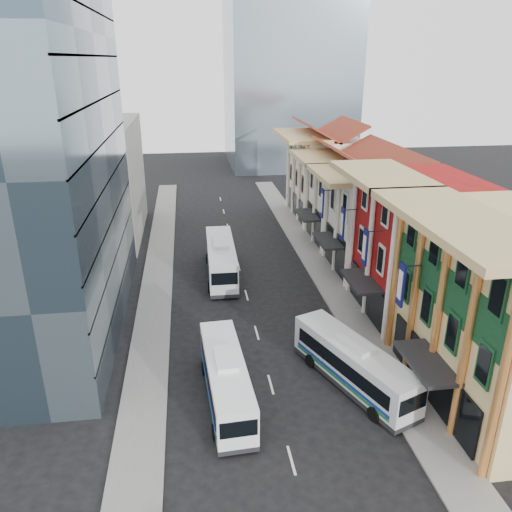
{
  "coord_description": "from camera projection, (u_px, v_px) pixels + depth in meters",
  "views": [
    {
      "loc": [
        -4.9,
        -20.13,
        20.82
      ],
      "look_at": [
        0.49,
        18.95,
        5.16
      ],
      "focal_mm": 35.0,
      "sensor_mm": 36.0,
      "label": 1
    }
  ],
  "objects": [
    {
      "name": "office_tower",
      "position": [
        21.0,
        143.0,
        36.64
      ],
      "size": [
        12.0,
        26.0,
        30.0
      ],
      "primitive_type": "cube",
      "color": "#364856",
      "rests_on": "ground"
    },
    {
      "name": "bus_left_far",
      "position": [
        221.0,
        258.0,
        50.69
      ],
      "size": [
        2.99,
        11.88,
        3.79
      ],
      "primitive_type": null,
      "rotation": [
        0.0,
        0.0,
        -0.02
      ],
      "color": "silver",
      "rests_on": "ground"
    },
    {
      "name": "bus_left_near",
      "position": [
        226.0,
        378.0,
        32.07
      ],
      "size": [
        3.01,
        10.56,
        3.35
      ],
      "primitive_type": null,
      "rotation": [
        0.0,
        0.0,
        0.05
      ],
      "color": "white",
      "rests_on": "ground"
    },
    {
      "name": "ground",
      "position": [
        295.0,
        474.0,
        26.84
      ],
      "size": [
        200.0,
        200.0,
        0.0
      ],
      "primitive_type": "plane",
      "color": "black",
      "rests_on": "ground"
    },
    {
      "name": "bus_right",
      "position": [
        354.0,
        363.0,
        33.55
      ],
      "size": [
        6.29,
        10.89,
        3.44
      ],
      "primitive_type": null,
      "rotation": [
        0.0,
        0.0,
        0.38
      ],
      "color": "silver",
      "rests_on": "ground"
    },
    {
      "name": "shophouse_cream_mid",
      "position": [
        349.0,
        201.0,
        59.45
      ],
      "size": [
        8.0,
        9.0,
        10.0
      ],
      "primitive_type": "cube",
      "color": "white",
      "rests_on": "ground"
    },
    {
      "name": "shophouse_red",
      "position": [
        418.0,
        247.0,
        42.05
      ],
      "size": [
        8.0,
        10.0,
        12.0
      ],
      "primitive_type": "cube",
      "color": "maroon",
      "rests_on": "ground"
    },
    {
      "name": "shophouse_tan",
      "position": [
        502.0,
        314.0,
        31.0
      ],
      "size": [
        8.0,
        14.0,
        12.0
      ],
      "primitive_type": "cube",
      "color": "#DDC17F",
      "rests_on": "ground"
    },
    {
      "name": "sidewalk_right",
      "position": [
        334.0,
        289.0,
        48.14
      ],
      "size": [
        3.0,
        90.0,
        0.15
      ],
      "primitive_type": "cube",
      "color": "slate",
      "rests_on": "ground"
    },
    {
      "name": "shophouse_cream_far",
      "position": [
        326.0,
        177.0,
        68.94
      ],
      "size": [
        8.0,
        12.0,
        11.0
      ],
      "primitive_type": "cube",
      "color": "white",
      "rests_on": "ground"
    },
    {
      "name": "shophouse_cream_near",
      "position": [
        376.0,
        224.0,
        51.17
      ],
      "size": [
        8.0,
        9.0,
        10.0
      ],
      "primitive_type": "cube",
      "color": "white",
      "rests_on": "ground"
    },
    {
      "name": "office_block_far",
      "position": [
        97.0,
        180.0,
        60.89
      ],
      "size": [
        10.0,
        18.0,
        14.0
      ],
      "primitive_type": "cube",
      "color": "gray",
      "rests_on": "ground"
    },
    {
      "name": "sidewalk_left",
      "position": [
        155.0,
        300.0,
        45.99
      ],
      "size": [
        3.0,
        90.0,
        0.15
      ],
      "primitive_type": "cube",
      "color": "slate",
      "rests_on": "ground"
    }
  ]
}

